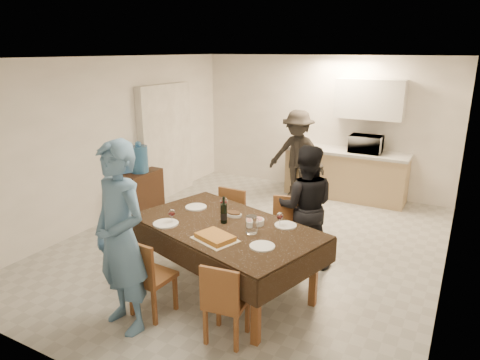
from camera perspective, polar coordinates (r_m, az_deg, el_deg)
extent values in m
cube|color=#AAAAA5|center=(6.25, 1.59, -8.54)|extent=(5.00, 6.00, 0.02)
cube|color=white|center=(5.64, 1.81, 16.02)|extent=(5.00, 6.00, 0.02)
cube|color=white|center=(8.54, 10.92, 7.31)|extent=(5.00, 0.02, 2.60)
cube|color=white|center=(3.54, -21.04, -7.43)|extent=(5.00, 0.02, 2.60)
cube|color=white|center=(7.26, -16.26, 5.25)|extent=(0.02, 6.00, 2.60)
cube|color=white|center=(5.23, 26.94, -0.39)|extent=(0.02, 6.00, 2.60)
cube|color=white|center=(8.14, -9.81, 5.10)|extent=(0.15, 1.40, 2.10)
cube|color=tan|center=(8.27, 13.84, 0.61)|extent=(2.20, 0.60, 0.86)
cube|color=#ADACA8|center=(8.16, 14.07, 3.68)|extent=(2.24, 0.64, 0.05)
cube|color=silver|center=(8.07, 16.91, 10.28)|extent=(1.20, 0.34, 0.70)
cube|color=black|center=(4.81, -1.95, -6.26)|extent=(2.36, 1.76, 0.04)
cube|color=brown|center=(4.99, -1.90, -10.59)|extent=(0.08, 0.08, 0.78)
cube|color=brown|center=(4.67, -11.60, -12.49)|extent=(0.42, 0.42, 0.05)
cube|color=brown|center=(4.44, -13.29, -10.77)|extent=(0.40, 0.06, 0.43)
cube|color=brown|center=(4.22, -1.78, -15.85)|extent=(0.43, 0.43, 0.05)
cube|color=brown|center=(3.97, -3.10, -14.27)|extent=(0.38, 0.09, 0.41)
cube|color=brown|center=(5.76, -2.00, -6.09)|extent=(0.42, 0.42, 0.05)
cube|color=brown|center=(5.52, -3.01, -4.42)|extent=(0.41, 0.04, 0.44)
cube|color=brown|center=(5.38, 6.36, -7.69)|extent=(0.53, 0.53, 0.05)
cube|color=brown|center=(5.12, 5.62, -5.91)|extent=(0.42, 0.16, 0.46)
cube|color=#321C10|center=(7.55, -13.01, -1.53)|extent=(0.38, 0.76, 0.71)
cylinder|color=#3876B5|center=(7.39, -13.31, 2.72)|extent=(0.30, 0.30, 0.45)
cylinder|color=white|center=(4.57, 1.52, -5.97)|extent=(0.12, 0.12, 0.19)
cube|color=#AF7A33|center=(4.45, -3.34, -7.61)|extent=(0.52, 0.45, 0.05)
cylinder|color=white|center=(4.80, 2.24, -5.59)|extent=(0.17, 0.17, 0.07)
cylinder|color=white|center=(5.04, -0.83, -4.65)|extent=(0.18, 0.18, 0.03)
cylinder|color=white|center=(4.89, -9.86, -5.74)|extent=(0.28, 0.28, 0.02)
cylinder|color=white|center=(4.30, 2.98, -8.80)|extent=(0.25, 0.25, 0.01)
cylinder|color=white|center=(5.33, -5.89, -3.60)|extent=(0.26, 0.26, 0.02)
cylinder|color=white|center=(4.80, 6.10, -6.02)|extent=(0.25, 0.25, 0.01)
imported|color=silver|center=(8.05, 16.44, 4.63)|extent=(0.56, 0.38, 0.31)
imported|color=#5079A1|center=(4.29, -15.64, -7.52)|extent=(0.79, 0.61, 1.92)
imported|color=black|center=(5.48, 8.64, -3.50)|extent=(0.94, 0.84, 1.59)
imported|color=black|center=(7.99, 7.65, 3.34)|extent=(1.07, 0.61, 1.66)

